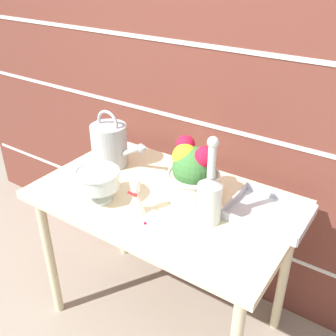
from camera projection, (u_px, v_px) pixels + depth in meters
name	position (u px, v px, depth m)	size (l,w,h in m)	color
ground_plane	(164.00, 316.00, 2.01)	(12.00, 12.00, 0.00)	gray
brick_wall	(217.00, 86.00, 1.78)	(3.60, 0.08, 2.20)	brown
patio_table	(164.00, 212.00, 1.69)	(1.09, 0.65, 0.74)	beige
watering_can	(110.00, 144.00, 1.84)	(0.31, 0.17, 0.27)	#9EA3A8
crystal_pedestal_bowl	(98.00, 180.00, 1.58)	(0.18, 0.18, 0.14)	silver
flower_planter	(193.00, 173.00, 1.57)	(0.22, 0.22, 0.26)	beige
glass_decanter	(210.00, 195.00, 1.44)	(0.09, 0.09, 0.35)	silver
figurine_vase	(136.00, 199.00, 1.52)	(0.08, 0.08, 0.15)	white
wire_tray	(269.00, 214.00, 1.52)	(0.30, 0.25, 0.04)	#B7B7BC
fallen_petal	(145.00, 223.00, 1.48)	(0.01, 0.01, 0.01)	red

